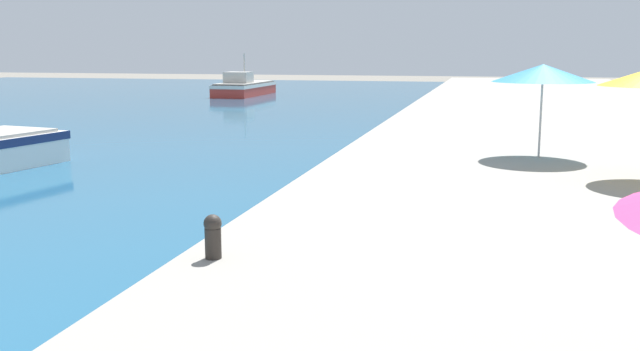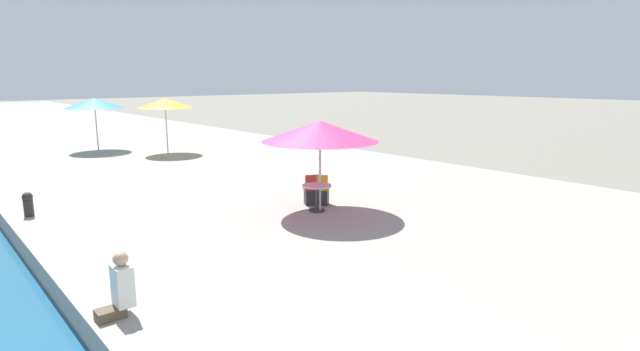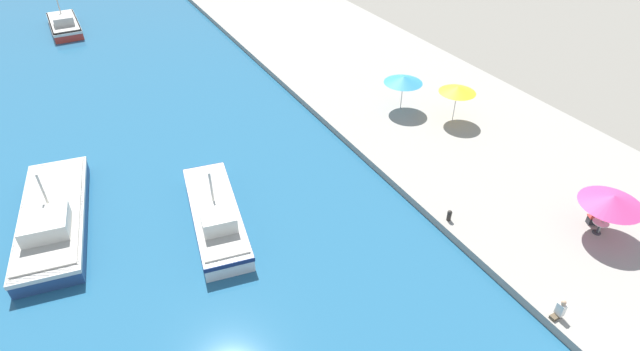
% 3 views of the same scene
% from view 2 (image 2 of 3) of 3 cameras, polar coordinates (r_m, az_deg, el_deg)
% --- Properties ---
extents(quay_promenade, '(16.00, 90.00, 0.51)m').
position_cam_2_polar(quay_promenade, '(41.36, -26.42, 4.64)').
color(quay_promenade, gray).
rests_on(quay_promenade, ground_plane).
extents(cafe_umbrella_pink, '(3.15, 3.15, 2.49)m').
position_cam_2_polar(cafe_umbrella_pink, '(13.39, -0.00, 5.10)').
color(cafe_umbrella_pink, '#B7B7B7').
rests_on(cafe_umbrella_pink, quay_promenade).
extents(cafe_umbrella_white, '(2.57, 2.57, 2.63)m').
position_cam_2_polar(cafe_umbrella_white, '(25.17, -17.29, 7.89)').
color(cafe_umbrella_white, '#B7B7B7').
rests_on(cafe_umbrella_white, quay_promenade).
extents(cafe_umbrella_striped, '(2.81, 2.81, 2.61)m').
position_cam_2_polar(cafe_umbrella_striped, '(27.38, -24.38, 7.54)').
color(cafe_umbrella_striped, '#B7B7B7').
rests_on(cafe_umbrella_striped, quay_promenade).
extents(cafe_table, '(0.80, 0.80, 0.74)m').
position_cam_2_polar(cafe_table, '(13.66, -0.37, -1.93)').
color(cafe_table, '#333338').
rests_on(cafe_table, quay_promenade).
extents(cafe_chair_left, '(0.55, 0.56, 0.91)m').
position_cam_2_polar(cafe_chair_left, '(14.39, -1.05, -2.10)').
color(cafe_chair_left, '#2D2D33').
rests_on(cafe_chair_left, quay_promenade).
extents(cafe_chair_right, '(0.59, 0.58, 0.91)m').
position_cam_2_polar(cafe_chair_right, '(14.39, 0.24, -2.10)').
color(cafe_chair_right, '#2D2D33').
rests_on(cafe_chair_right, quay_promenade).
extents(person_at_quay, '(0.56, 0.36, 1.03)m').
position_cam_2_polar(person_at_quay, '(8.44, -21.91, -11.81)').
color(person_at_quay, brown).
rests_on(person_at_quay, quay_promenade).
extents(mooring_bollard, '(0.26, 0.26, 0.65)m').
position_cam_2_polar(mooring_bollard, '(15.31, -30.39, -2.77)').
color(mooring_bollard, '#2D2823').
rests_on(mooring_bollard, quay_promenade).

